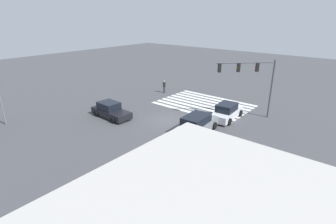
{
  "coord_description": "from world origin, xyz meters",
  "views": [
    {
      "loc": [
        -15.75,
        19.12,
        10.22
      ],
      "look_at": [
        0.0,
        0.0,
        0.96
      ],
      "focal_mm": 28.0,
      "sensor_mm": 36.0,
      "label": 1
    }
  ],
  "objects": [
    {
      "name": "car_2",
      "position": [
        -3.84,
        0.47,
        0.82
      ],
      "size": [
        2.45,
        4.97,
        1.73
      ],
      "rotation": [
        0.0,
        0.0,
        -1.5
      ],
      "color": "gray",
      "rests_on": "ground_plane"
    },
    {
      "name": "traffic_signal_mast",
      "position": [
        -6.01,
        -6.01,
        4.49
      ],
      "size": [
        4.27,
        4.27,
        6.05
      ],
      "rotation": [
        0.0,
        0.0,
        0.79
      ],
      "color": "#47474C",
      "rests_on": "ground_plane"
    },
    {
      "name": "ground_plane",
      "position": [
        0.0,
        0.0,
        0.0
      ],
      "size": [
        111.44,
        111.44,
        0.0
      ],
      "primitive_type": "plane",
      "color": "#47474C"
    },
    {
      "name": "car_0",
      "position": [
        -4.33,
        -4.35,
        0.76
      ],
      "size": [
        2.28,
        4.81,
        1.68
      ],
      "rotation": [
        0.0,
        0.0,
        -1.5
      ],
      "color": "silver",
      "rests_on": "ground_plane"
    },
    {
      "name": "car_1",
      "position": [
        5.37,
        3.0,
        0.71
      ],
      "size": [
        4.75,
        2.23,
        1.59
      ],
      "rotation": [
        0.0,
        0.0,
        3.11
      ],
      "color": "black",
      "rests_on": "ground_plane"
    },
    {
      "name": "crosswalk_markings",
      "position": [
        0.0,
        -6.83,
        0.0
      ],
      "size": [
        10.67,
        7.25,
        0.01
      ],
      "rotation": [
        0.0,
        0.0,
        1.57
      ],
      "color": "silver",
      "rests_on": "ground_plane"
    },
    {
      "name": "pedestrian",
      "position": [
        6.91,
        -7.56,
        0.96
      ],
      "size": [
        0.41,
        0.41,
        1.72
      ],
      "rotation": [
        0.0,
        0.0,
        2.31
      ],
      "color": "#38383D",
      "rests_on": "ground_plane"
    }
  ]
}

